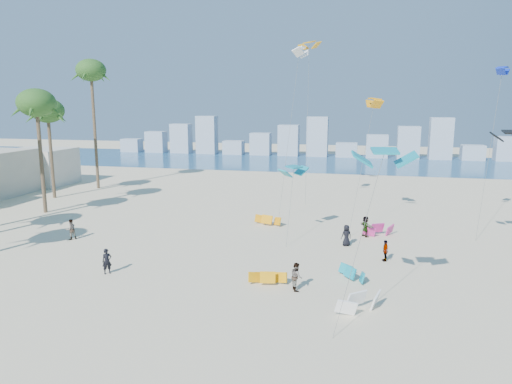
# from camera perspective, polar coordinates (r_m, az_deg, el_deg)

# --- Properties ---
(ground) EXTENTS (220.00, 220.00, 0.00)m
(ground) POSITION_cam_1_polar(r_m,az_deg,el_deg) (24.32, -16.22, -17.27)
(ground) COLOR beige
(ground) RESTS_ON ground
(ocean) EXTENTS (220.00, 220.00, 0.00)m
(ocean) POSITION_cam_1_polar(r_m,az_deg,el_deg) (91.94, 5.97, 3.71)
(ocean) COLOR navy
(ocean) RESTS_ON ground
(kitesurfer_near) EXTENTS (0.74, 0.73, 1.73)m
(kitesurfer_near) POSITION_cam_1_polar(r_m,az_deg,el_deg) (33.11, -17.71, -8.05)
(kitesurfer_near) COLOR black
(kitesurfer_near) RESTS_ON ground
(kitesurfer_mid) EXTENTS (0.93, 1.03, 1.73)m
(kitesurfer_mid) POSITION_cam_1_polar(r_m,az_deg,el_deg) (29.08, 4.95, -10.21)
(kitesurfer_mid) COLOR gray
(kitesurfer_mid) RESTS_ON ground
(kitesurfers_far) EXTENTS (42.29, 11.16, 1.90)m
(kitesurfers_far) POSITION_cam_1_polar(r_m,az_deg,el_deg) (37.17, 13.53, -5.72)
(kitesurfers_far) COLOR black
(kitesurfers_far) RESTS_ON ground
(grounded_kites) EXTENTS (24.91, 18.94, 0.98)m
(grounded_kites) POSITION_cam_1_polar(r_m,az_deg,el_deg) (35.50, 12.75, -7.23)
(grounded_kites) COLOR orange
(grounded_kites) RESTS_ON ground
(flying_kites) EXTENTS (25.95, 35.00, 18.59)m
(flying_kites) POSITION_cam_1_polar(r_m,az_deg,el_deg) (40.42, 15.21, 10.41)
(flying_kites) COLOR #0D8CA4
(flying_kites) RESTS_ON ground
(distant_skyline) EXTENTS (85.00, 3.00, 8.40)m
(distant_skyline) POSITION_cam_1_polar(r_m,az_deg,el_deg) (101.65, 6.02, 6.13)
(distant_skyline) COLOR #9EADBF
(distant_skyline) RESTS_ON ground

